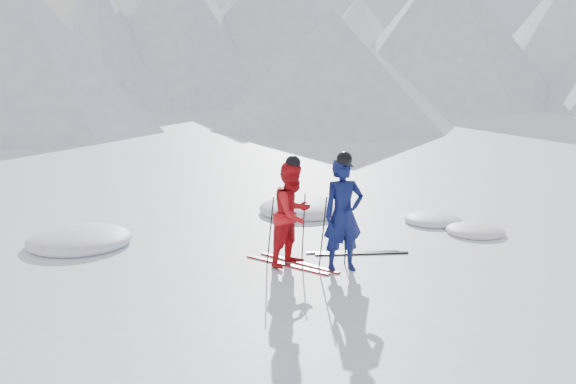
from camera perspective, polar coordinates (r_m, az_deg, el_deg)
ground at (r=11.86m, az=8.57°, el=-4.81°), size 160.00×160.00×0.00m
mountain_range at (r=46.18m, az=-13.69°, el=15.45°), size 106.15×62.94×15.53m
skier_blue at (r=10.05m, az=5.20°, el=-2.16°), size 0.76×0.58×1.88m
skier_red at (r=10.28m, az=0.46°, el=-2.09°), size 1.06×0.96×1.78m
pole_blue_left at (r=10.08m, az=3.27°, el=-3.92°), size 0.12×0.09×1.25m
pole_blue_right at (r=10.46m, az=5.52°, el=-3.38°), size 0.12×0.07×1.25m
pole_red_left at (r=10.43m, az=-1.66°, el=-3.58°), size 0.12×0.09×1.18m
pole_red_right at (r=10.62m, az=1.46°, el=-3.29°), size 0.12×0.08×1.18m
ski_worn_left at (r=10.46m, az=-0.13°, el=-6.83°), size 0.79×1.58×0.03m
ski_worn_right at (r=10.58m, az=1.02°, el=-6.62°), size 0.68×1.62×0.03m
ski_loose_a at (r=11.21m, az=6.06°, el=-5.63°), size 1.56×0.84×0.03m
ski_loose_b at (r=11.15m, az=6.93°, el=-5.74°), size 1.58×0.79×0.03m
snow_lumps at (r=13.00m, az=-3.52°, el=-3.25°), size 8.77×4.90×0.44m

